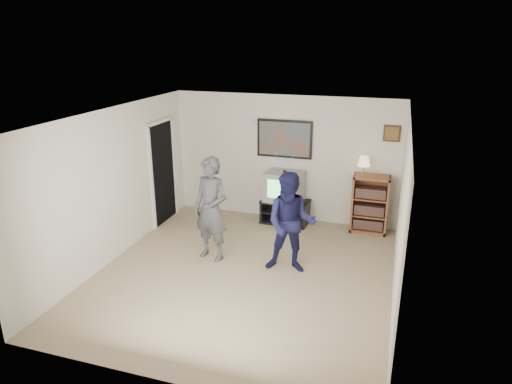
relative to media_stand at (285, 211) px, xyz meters
The scene contains 13 objects.
room_shell 2.14m from the media_stand, 93.17° to the right, with size 4.51×5.00×2.51m.
media_stand is the anchor object (origin of this frame).
crt_television 0.53m from the media_stand, behind, with size 0.70×0.59×0.59m, color gray, non-canonical shape.
bookshelf 1.66m from the media_stand, ahead, with size 0.67×0.38×1.10m, color brown, non-canonical shape.
table_lamp 1.80m from the media_stand, ahead, with size 0.24×0.24×0.38m, color #FFECC1, non-canonical shape.
person_tall 2.12m from the media_stand, 113.29° to the right, with size 0.64×0.42×1.75m, color #3F3F42.
person_short 2.05m from the media_stand, 73.86° to the right, with size 0.79×0.62×1.63m, color #16163E.
controller_left 2.12m from the media_stand, 114.02° to the right, with size 0.03×0.11×0.03m, color white.
controller_right 1.99m from the media_stand, 73.16° to the right, with size 0.04×0.13×0.04m, color white.
poster 1.44m from the media_stand, 113.04° to the left, with size 1.10×0.03×0.75m, color black.
air_vent 1.85m from the media_stand, 159.09° to the left, with size 0.28×0.02×0.14m, color white.
small_picture 2.52m from the media_stand, ahead, with size 0.30×0.03×0.30m, color black.
doorway 2.54m from the media_stand, 164.93° to the right, with size 0.03×0.85×2.00m, color black.
Camera 1 is at (2.09, -6.04, 3.58)m, focal length 32.00 mm.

